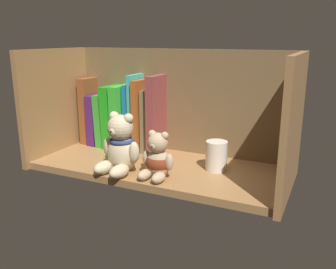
{
  "coord_description": "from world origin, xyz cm",
  "views": [
    {
      "loc": [
        44.1,
        -87.0,
        37.21
      ],
      "look_at": [
        3.1,
        0.0,
        11.24
      ],
      "focal_mm": 38.74,
      "sensor_mm": 36.0,
      "label": 1
    }
  ],
  "objects_px": {
    "book_2": "(107,119)",
    "book_7": "(144,115)",
    "teddy_bear_smaller": "(158,159)",
    "book_8": "(151,120)",
    "book_0": "(90,110)",
    "book_3": "(116,116)",
    "book_5": "(132,116)",
    "pillar_candle": "(216,156)",
    "book_6": "(138,112)",
    "book_1": "(99,119)",
    "teddy_bear_larger": "(120,147)",
    "book_4": "(125,116)",
    "book_9": "(159,114)"
  },
  "relations": [
    {
      "from": "book_9",
      "to": "book_2",
      "type": "bearing_deg",
      "value": 180.0
    },
    {
      "from": "book_5",
      "to": "book_2",
      "type": "bearing_deg",
      "value": 180.0
    },
    {
      "from": "book_0",
      "to": "book_2",
      "type": "xyz_separation_m",
      "value": [
        0.07,
        0.0,
        -0.02
      ]
    },
    {
      "from": "book_0",
      "to": "book_1",
      "type": "distance_m",
      "value": 0.04
    },
    {
      "from": "book_1",
      "to": "book_8",
      "type": "height_order",
      "value": "book_8"
    },
    {
      "from": "book_3",
      "to": "book_8",
      "type": "distance_m",
      "value": 0.13
    },
    {
      "from": "book_0",
      "to": "book_7",
      "type": "distance_m",
      "value": 0.21
    },
    {
      "from": "book_2",
      "to": "book_7",
      "type": "relative_size",
      "value": 0.76
    },
    {
      "from": "teddy_bear_smaller",
      "to": "book_9",
      "type": "bearing_deg",
      "value": 115.33
    },
    {
      "from": "book_4",
      "to": "book_5",
      "type": "bearing_deg",
      "value": 0.0
    },
    {
      "from": "teddy_bear_smaller",
      "to": "book_4",
      "type": "bearing_deg",
      "value": 137.69
    },
    {
      "from": "book_6",
      "to": "teddy_bear_larger",
      "type": "height_order",
      "value": "book_6"
    },
    {
      "from": "book_9",
      "to": "teddy_bear_smaller",
      "type": "bearing_deg",
      "value": -64.67
    },
    {
      "from": "pillar_candle",
      "to": "book_7",
      "type": "bearing_deg",
      "value": 162.4
    },
    {
      "from": "book_1",
      "to": "pillar_candle",
      "type": "relative_size",
      "value": 2.06
    },
    {
      "from": "book_1",
      "to": "book_7",
      "type": "bearing_deg",
      "value": 0.0
    },
    {
      "from": "book_3",
      "to": "book_5",
      "type": "distance_m",
      "value": 0.06
    },
    {
      "from": "book_8",
      "to": "teddy_bear_smaller",
      "type": "relative_size",
      "value": 1.59
    },
    {
      "from": "book_8",
      "to": "pillar_candle",
      "type": "bearing_deg",
      "value": -19.31
    },
    {
      "from": "book_4",
      "to": "book_6",
      "type": "relative_size",
      "value": 0.85
    },
    {
      "from": "book_3",
      "to": "book_0",
      "type": "bearing_deg",
      "value": 180.0
    },
    {
      "from": "book_1",
      "to": "book_9",
      "type": "bearing_deg",
      "value": 0.0
    },
    {
      "from": "book_8",
      "to": "teddy_bear_smaller",
      "type": "bearing_deg",
      "value": -58.2
    },
    {
      "from": "book_4",
      "to": "pillar_candle",
      "type": "bearing_deg",
      "value": -14.11
    },
    {
      "from": "book_3",
      "to": "pillar_candle",
      "type": "relative_size",
      "value": 2.48
    },
    {
      "from": "book_6",
      "to": "book_7",
      "type": "height_order",
      "value": "book_6"
    },
    {
      "from": "book_4",
      "to": "teddy_bear_smaller",
      "type": "relative_size",
      "value": 1.66
    },
    {
      "from": "book_3",
      "to": "book_4",
      "type": "xyz_separation_m",
      "value": [
        0.04,
        0.0,
        0.0
      ]
    },
    {
      "from": "book_3",
      "to": "book_6",
      "type": "height_order",
      "value": "book_6"
    },
    {
      "from": "book_2",
      "to": "book_6",
      "type": "height_order",
      "value": "book_6"
    },
    {
      "from": "book_5",
      "to": "teddy_bear_smaller",
      "type": "height_order",
      "value": "book_5"
    },
    {
      "from": "book_0",
      "to": "book_8",
      "type": "height_order",
      "value": "book_0"
    },
    {
      "from": "book_3",
      "to": "book_6",
      "type": "xyz_separation_m",
      "value": [
        0.09,
        0.0,
        0.02
      ]
    },
    {
      "from": "book_0",
      "to": "pillar_candle",
      "type": "xyz_separation_m",
      "value": [
        0.48,
        -0.09,
        -0.07
      ]
    },
    {
      "from": "book_0",
      "to": "teddy_bear_smaller",
      "type": "distance_m",
      "value": 0.42
    },
    {
      "from": "teddy_bear_larger",
      "to": "pillar_candle",
      "type": "bearing_deg",
      "value": 27.84
    },
    {
      "from": "book_2",
      "to": "book_6",
      "type": "bearing_deg",
      "value": 0.0
    },
    {
      "from": "book_6",
      "to": "book_8",
      "type": "relative_size",
      "value": 1.23
    },
    {
      "from": "book_1",
      "to": "teddy_bear_larger",
      "type": "distance_m",
      "value": 0.3
    },
    {
      "from": "teddy_bear_larger",
      "to": "book_6",
      "type": "bearing_deg",
      "value": 106.96
    },
    {
      "from": "book_0",
      "to": "book_5",
      "type": "xyz_separation_m",
      "value": [
        0.17,
        0.0,
        -0.01
      ]
    },
    {
      "from": "book_7",
      "to": "teddy_bear_smaller",
      "type": "xyz_separation_m",
      "value": [
        0.15,
        -0.2,
        -0.06
      ]
    },
    {
      "from": "book_3",
      "to": "book_1",
      "type": "bearing_deg",
      "value": 180.0
    },
    {
      "from": "book_1",
      "to": "book_3",
      "type": "height_order",
      "value": "book_3"
    },
    {
      "from": "book_6",
      "to": "book_9",
      "type": "height_order",
      "value": "same"
    },
    {
      "from": "book_3",
      "to": "pillar_candle",
      "type": "xyz_separation_m",
      "value": [
        0.38,
        -0.09,
        -0.06
      ]
    },
    {
      "from": "book_2",
      "to": "book_9",
      "type": "height_order",
      "value": "book_9"
    },
    {
      "from": "book_2",
      "to": "book_7",
      "type": "bearing_deg",
      "value": 0.0
    },
    {
      "from": "teddy_bear_larger",
      "to": "book_3",
      "type": "bearing_deg",
      "value": 125.68
    },
    {
      "from": "book_7",
      "to": "teddy_bear_smaller",
      "type": "distance_m",
      "value": 0.26
    }
  ]
}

